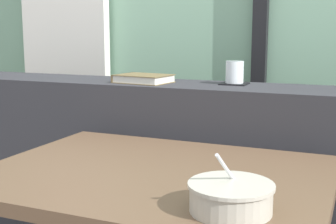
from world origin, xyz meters
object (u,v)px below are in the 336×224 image
(juice_glass, at_px, (235,73))
(soup_bowl, at_px, (231,197))
(coaster_square, at_px, (234,84))
(closed_book, at_px, (143,79))
(breakfast_table, at_px, (156,213))

(juice_glass, height_order, soup_bowl, juice_glass)
(coaster_square, relative_size, closed_book, 0.44)
(coaster_square, distance_m, juice_glass, 0.04)
(breakfast_table, bearing_deg, coaster_square, 85.97)
(juice_glass, distance_m, soup_bowl, 0.89)
(juice_glass, bearing_deg, breakfast_table, -94.03)
(breakfast_table, height_order, coaster_square, coaster_square)
(breakfast_table, relative_size, juice_glass, 10.80)
(juice_glass, relative_size, closed_book, 0.38)
(breakfast_table, height_order, soup_bowl, soup_bowl)
(breakfast_table, bearing_deg, juice_glass, 85.97)
(juice_glass, relative_size, soup_bowl, 0.47)
(breakfast_table, relative_size, soup_bowl, 5.09)
(juice_glass, distance_m, closed_book, 0.36)
(coaster_square, bearing_deg, juice_glass, 0.00)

